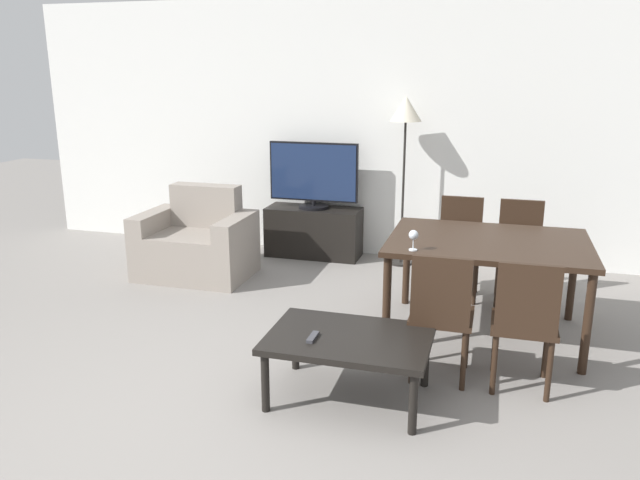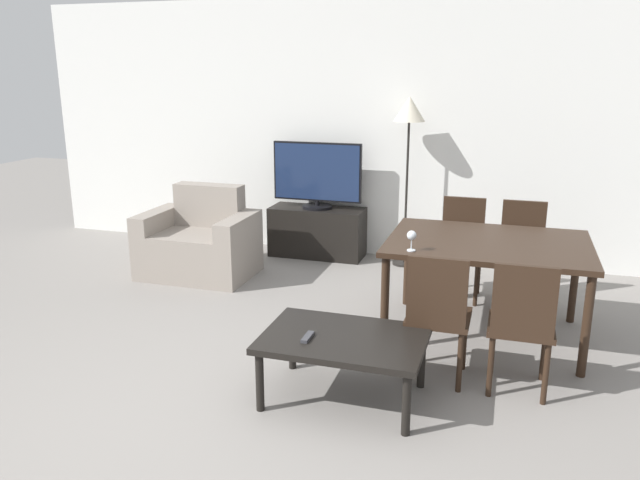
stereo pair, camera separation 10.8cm
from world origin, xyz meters
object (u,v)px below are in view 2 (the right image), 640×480
at_px(tv, 317,176).
at_px(remote_primary, 308,337).
at_px(dining_table, 488,250).
at_px(wine_glass_left, 412,237).
at_px(dining_chair_near, 438,312).
at_px(armchair, 200,244).
at_px(dining_chair_far_left, 461,243).
at_px(coffee_table, 344,343).
at_px(tv_stand, 317,232).
at_px(dining_chair_near_right, 522,321).
at_px(floor_lamp, 409,120).
at_px(dining_chair_far, 522,247).

relative_size(tv, remote_primary, 6.42).
height_order(dining_table, wine_glass_left, wine_glass_left).
relative_size(remote_primary, wine_glass_left, 1.03).
distance_m(dining_chair_near, remote_primary, 0.86).
distance_m(tv, wine_glass_left, 2.47).
bearing_deg(armchair, dining_chair_far_left, 3.62).
xyz_separation_m(tv, coffee_table, (1.08, -2.87, -0.51)).
distance_m(tv, dining_chair_near, 2.98).
distance_m(armchair, remote_primary, 2.71).
height_order(tv_stand, dining_chair_near, dining_chair_near).
distance_m(coffee_table, dining_chair_near_right, 1.10).
bearing_deg(dining_table, wine_glass_left, -139.37).
height_order(tv_stand, coffee_table, tv_stand).
height_order(dining_chair_far_left, wine_glass_left, wine_glass_left).
relative_size(tv_stand, tv, 1.05).
height_order(dining_chair_far_left, remote_primary, dining_chair_far_left).
height_order(coffee_table, dining_chair_near, dining_chair_near).
height_order(dining_chair_near_right, wine_glass_left, wine_glass_left).
height_order(tv_stand, wine_glass_left, wine_glass_left).
bearing_deg(floor_lamp, wine_glass_left, -79.42).
bearing_deg(tv, dining_chair_near, -57.42).
bearing_deg(coffee_table, tv_stand, 110.57).
bearing_deg(floor_lamp, armchair, -153.91).
xyz_separation_m(coffee_table, dining_chair_near_right, (1.02, 0.38, 0.12)).
distance_m(dining_chair_far_left, wine_glass_left, 1.36).
distance_m(coffee_table, dining_chair_far, 2.33).
height_order(tv, dining_chair_near, tv).
distance_m(dining_chair_near_right, dining_chair_far_left, 1.78).
height_order(tv_stand, tv, tv).
distance_m(dining_table, dining_chair_near, 0.91).
xyz_separation_m(dining_table, dining_chair_near_right, (0.25, -0.85, -0.19)).
bearing_deg(remote_primary, tv_stand, 106.47).
height_order(remote_primary, wine_glass_left, wine_glass_left).
relative_size(dining_chair_near, dining_chair_near_right, 1.00).
bearing_deg(coffee_table, floor_lamp, 92.36).
distance_m(remote_primary, wine_glass_left, 1.10).
relative_size(dining_table, dining_chair_near_right, 1.66).
height_order(tv, coffee_table, tv).
xyz_separation_m(tv_stand, dining_chair_near, (1.59, -2.49, 0.22)).
bearing_deg(armchair, dining_chair_near_right, -27.14).
xyz_separation_m(dining_chair_near, floor_lamp, (-0.63, 2.47, 1.00)).
height_order(coffee_table, dining_chair_near_right, dining_chair_near_right).
height_order(dining_chair_far, floor_lamp, floor_lamp).
height_order(dining_chair_near, dining_chair_far, same).
relative_size(dining_chair_far_left, floor_lamp, 0.51).
xyz_separation_m(tv_stand, dining_chair_near_right, (2.10, -2.49, 0.22)).
bearing_deg(dining_chair_near_right, wine_glass_left, 151.00).
bearing_deg(armchair, wine_glass_left, -26.50).
bearing_deg(dining_chair_near_right, dining_chair_far_left, 106.65).
relative_size(armchair, remote_primary, 7.08).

